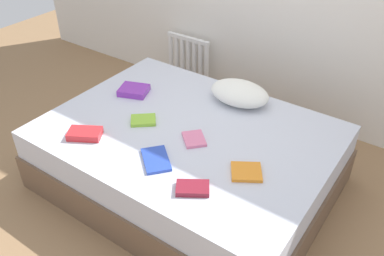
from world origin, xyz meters
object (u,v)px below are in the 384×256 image
(textbook_lime, at_px, (143,120))
(textbook_purple, at_px, (134,90))
(textbook_blue, at_px, (156,160))
(textbook_pink, at_px, (194,139))
(textbook_orange, at_px, (246,172))
(textbook_maroon, at_px, (193,188))
(radiator, at_px, (188,58))
(textbook_red, at_px, (85,134))
(pillow, at_px, (240,93))
(bed, at_px, (188,157))

(textbook_lime, bearing_deg, textbook_purple, 100.35)
(textbook_purple, distance_m, textbook_blue, 0.88)
(textbook_pink, height_order, textbook_orange, textbook_orange)
(textbook_maroon, distance_m, textbook_orange, 0.36)
(radiator, relative_size, textbook_red, 2.20)
(textbook_red, height_order, textbook_maroon, textbook_red)
(radiator, relative_size, textbook_purple, 2.23)
(textbook_lime, bearing_deg, pillow, 15.86)
(radiator, bearing_deg, bed, -54.61)
(textbook_pink, bearing_deg, textbook_blue, -60.10)
(textbook_maroon, bearing_deg, textbook_blue, 132.81)
(textbook_purple, height_order, textbook_pink, textbook_purple)
(textbook_red, height_order, textbook_blue, textbook_red)
(bed, relative_size, textbook_purple, 9.18)
(textbook_lime, bearing_deg, textbook_orange, -44.93)
(radiator, relative_size, textbook_pink, 2.79)
(pillow, bearing_deg, textbook_lime, -123.71)
(textbook_red, height_order, textbook_purple, same)
(bed, height_order, pillow, pillow)
(textbook_lime, relative_size, textbook_orange, 0.97)
(textbook_pink, bearing_deg, textbook_lime, -133.93)
(bed, xyz_separation_m, textbook_lime, (-0.31, -0.11, 0.27))
(textbook_red, xyz_separation_m, textbook_maroon, (0.90, -0.01, -0.01))
(bed, distance_m, textbook_pink, 0.30)
(bed, relative_size, textbook_lime, 11.40)
(textbook_purple, xyz_separation_m, textbook_blue, (0.68, -0.56, -0.01))
(textbook_blue, bearing_deg, pillow, 125.99)
(textbook_purple, distance_m, textbook_orange, 1.25)
(bed, relative_size, textbook_blue, 8.09)
(pillow, distance_m, textbook_blue, 0.93)
(textbook_red, bearing_deg, bed, 11.94)
(pillow, bearing_deg, textbook_blue, -94.38)
(radiator, height_order, textbook_lime, radiator)
(radiator, xyz_separation_m, textbook_maroon, (1.23, -1.68, 0.17))
(textbook_lime, bearing_deg, textbook_pink, -37.11)
(radiator, height_order, textbook_purple, radiator)
(radiator, bearing_deg, textbook_lime, -67.64)
(textbook_red, bearing_deg, textbook_orange, -15.03)
(bed, bearing_deg, textbook_blue, -84.56)
(textbook_pink, bearing_deg, bed, -174.33)
(bed, relative_size, textbook_maroon, 10.50)
(bed, relative_size, textbook_orange, 11.02)
(pillow, xyz_separation_m, textbook_blue, (-0.07, -0.92, -0.07))
(radiator, xyz_separation_m, textbook_pink, (0.96, -1.28, 0.16))
(textbook_purple, height_order, textbook_orange, textbook_purple)
(textbook_red, relative_size, textbook_blue, 0.89)
(pillow, bearing_deg, textbook_orange, -57.39)
(textbook_pink, relative_size, textbook_orange, 0.96)
(textbook_lime, xyz_separation_m, textbook_purple, (-0.33, 0.27, 0.01))
(bed, xyz_separation_m, textbook_pink, (0.11, -0.08, 0.26))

